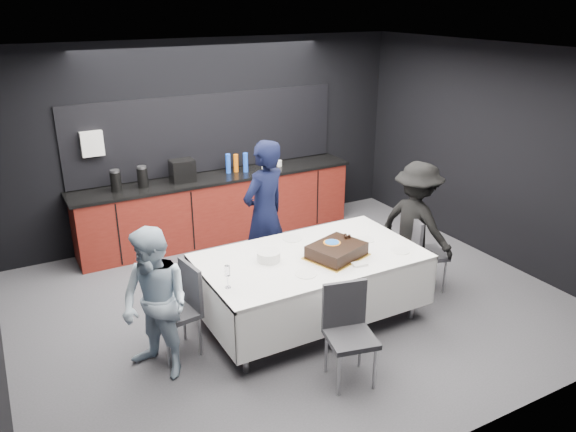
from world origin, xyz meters
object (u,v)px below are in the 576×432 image
object	(u,v)px
chair_near	(348,326)
person_center	(264,214)
plate_stack	(269,256)
chair_left	(182,303)
party_table	(311,267)
champagne_flute	(227,272)
chair_right	(421,248)
person_left	(156,304)
cake_assembly	(337,251)
person_right	(416,225)

from	to	relation	value
chair_near	person_center	size ratio (longest dim) A/B	0.51
plate_stack	chair_left	bearing A→B (deg)	179.14
party_table	chair_near	world-z (taller)	chair_near
champagne_flute	chair_right	xyz separation A→B (m)	(2.55, 0.21, -0.40)
chair_right	person_left	bearing A→B (deg)	-178.23
chair_left	chair_right	distance (m)	2.91
champagne_flute	plate_stack	bearing A→B (deg)	29.01
party_table	person_center	bearing A→B (deg)	92.00
chair_right	person_center	xyz separation A→B (m)	(-1.55, 1.04, 0.37)
person_center	person_left	size ratio (longest dim) A/B	1.24
chair_left	chair_right	bearing A→B (deg)	-2.62
party_table	cake_assembly	bearing A→B (deg)	-37.63
plate_stack	person_right	bearing A→B (deg)	0.80
chair_near	person_left	size ratio (longest dim) A/B	0.64
chair_right	chair_near	bearing A→B (deg)	-150.34
person_center	person_left	bearing A→B (deg)	12.64
person_center	chair_left	bearing A→B (deg)	12.00
cake_assembly	person_left	size ratio (longest dim) A/B	0.48
chair_left	person_center	bearing A→B (deg)	33.64
chair_near	person_left	xyz separation A→B (m)	(-1.50, 0.88, 0.19)
chair_near	person_right	world-z (taller)	person_right
plate_stack	chair_left	distance (m)	0.99
person_right	cake_assembly	bearing A→B (deg)	90.33
plate_stack	chair_near	size ratio (longest dim) A/B	0.26
person_center	person_left	world-z (taller)	person_center
party_table	chair_near	bearing A→B (deg)	-101.28
chair_right	chair_near	distance (m)	1.97
cake_assembly	person_center	distance (m)	1.21
person_left	person_center	bearing A→B (deg)	95.87
party_table	person_right	world-z (taller)	person_right
plate_stack	person_right	xyz separation A→B (m)	(1.98, 0.03, -0.06)
person_center	person_right	xyz separation A→B (m)	(1.57, -0.89, -0.13)
champagne_flute	person_center	world-z (taller)	person_center
person_center	person_right	size ratio (longest dim) A/B	1.17
party_table	chair_right	xyz separation A→B (m)	(1.52, -0.02, -0.11)
champagne_flute	chair_left	world-z (taller)	champagne_flute
chair_left	chair_near	size ratio (longest dim) A/B	1.00
chair_right	chair_left	bearing A→B (deg)	177.38
chair_left	person_left	size ratio (longest dim) A/B	0.64
party_table	plate_stack	size ratio (longest dim) A/B	9.56
chair_right	person_right	world-z (taller)	person_right
cake_assembly	person_center	xyz separation A→B (m)	(-0.25, 1.18, 0.05)
chair_left	party_table	bearing A→B (deg)	-4.69
plate_stack	person_center	distance (m)	1.01
person_right	chair_right	bearing A→B (deg)	159.11
chair_near	person_left	distance (m)	1.75
plate_stack	person_left	world-z (taller)	person_left
person_center	person_left	distance (m)	2.02
chair_right	chair_near	world-z (taller)	same
party_table	person_right	bearing A→B (deg)	4.74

